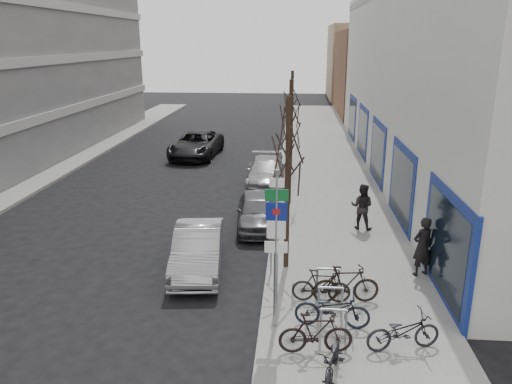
% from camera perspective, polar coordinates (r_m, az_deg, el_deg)
% --- Properties ---
extents(ground, '(120.00, 120.00, 0.00)m').
position_cam_1_polar(ground, '(13.36, -8.52, -14.99)').
color(ground, black).
rests_on(ground, ground).
extents(sidewalk_east, '(5.00, 70.00, 0.15)m').
position_cam_1_polar(sidewalk_east, '(22.21, 8.68, -1.53)').
color(sidewalk_east, slate).
rests_on(sidewalk_east, ground).
extents(brick_building_far, '(12.00, 14.00, 8.00)m').
position_cam_1_polar(brick_building_far, '(52.13, 16.18, 12.91)').
color(brick_building_far, brown).
rests_on(brick_building_far, ground).
extents(tan_building_far, '(13.00, 12.00, 9.00)m').
position_cam_1_polar(tan_building_far, '(66.94, 14.12, 14.23)').
color(tan_building_far, '#937A5B').
rests_on(tan_building_far, ground).
extents(highway_sign_pole, '(0.55, 0.10, 4.20)m').
position_cam_1_polar(highway_sign_pole, '(11.93, 2.31, -5.58)').
color(highway_sign_pole, gray).
rests_on(highway_sign_pole, ground).
extents(bike_rack, '(0.66, 2.26, 0.83)m').
position_cam_1_polar(bike_rack, '(13.29, 8.50, -11.88)').
color(bike_rack, gray).
rests_on(bike_rack, sidewalk_east).
extents(tree_near, '(1.80, 1.80, 5.50)m').
position_cam_1_polar(tree_near, '(14.82, 3.70, 5.52)').
color(tree_near, black).
rests_on(tree_near, ground).
extents(tree_mid, '(1.80, 1.80, 5.50)m').
position_cam_1_polar(tree_mid, '(21.23, 3.99, 8.95)').
color(tree_mid, black).
rests_on(tree_mid, ground).
extents(tree_far, '(1.80, 1.80, 5.50)m').
position_cam_1_polar(tree_far, '(27.69, 4.14, 10.79)').
color(tree_far, black).
rests_on(tree_far, ground).
extents(meter_front, '(0.10, 0.08, 1.27)m').
position_cam_1_polar(meter_front, '(15.31, 1.75, -6.60)').
color(meter_front, gray).
rests_on(meter_front, sidewalk_east).
extents(meter_mid, '(0.10, 0.08, 1.27)m').
position_cam_1_polar(meter_mid, '(20.47, 2.50, -0.47)').
color(meter_mid, gray).
rests_on(meter_mid, sidewalk_east).
extents(meter_back, '(0.10, 0.08, 1.27)m').
position_cam_1_polar(meter_back, '(25.77, 2.94, 3.16)').
color(meter_back, gray).
rests_on(meter_back, sidewalk_east).
extents(bike_near_left, '(0.83, 1.67, 0.98)m').
position_cam_1_polar(bike_near_left, '(11.14, 8.87, -18.26)').
color(bike_near_left, black).
rests_on(bike_near_left, sidewalk_east).
extents(bike_near_right, '(1.75, 0.67, 1.04)m').
position_cam_1_polar(bike_near_right, '(11.83, 6.84, -15.68)').
color(bike_near_right, black).
rests_on(bike_near_right, sidewalk_east).
extents(bike_mid_curb, '(1.91, 0.72, 1.14)m').
position_cam_1_polar(bike_mid_curb, '(12.81, 8.73, -12.76)').
color(bike_mid_curb, black).
rests_on(bike_mid_curb, sidewalk_east).
extents(bike_mid_inner, '(1.63, 0.52, 0.98)m').
position_cam_1_polar(bike_mid_inner, '(13.91, 7.46, -10.55)').
color(bike_mid_inner, black).
rests_on(bike_mid_inner, sidewalk_east).
extents(bike_far_curb, '(1.86, 0.96, 1.09)m').
position_cam_1_polar(bike_far_curb, '(12.34, 16.51, -14.72)').
color(bike_far_curb, black).
rests_on(bike_far_curb, sidewalk_east).
extents(bike_far_inner, '(1.89, 0.77, 1.12)m').
position_cam_1_polar(bike_far_inner, '(13.95, 10.26, -10.30)').
color(bike_far_inner, black).
rests_on(bike_far_inner, sidewalk_east).
extents(parked_car_front, '(1.92, 4.36, 1.39)m').
position_cam_1_polar(parked_car_front, '(16.01, -6.67, -6.48)').
color(parked_car_front, '#A2A2A7').
rests_on(parked_car_front, ground).
extents(parked_car_mid, '(1.92, 4.06, 1.34)m').
position_cam_1_polar(parked_car_mid, '(19.45, 0.15, -2.16)').
color(parked_car_mid, '#535359').
rests_on(parked_car_mid, ground).
extents(parked_car_back, '(2.06, 4.77, 1.37)m').
position_cam_1_polar(parked_car_back, '(25.12, 1.17, 2.27)').
color(parked_car_back, '#939397').
rests_on(parked_car_back, ground).
extents(lane_car, '(2.95, 5.81, 1.57)m').
position_cam_1_polar(lane_car, '(31.74, -6.84, 5.44)').
color(lane_car, black).
rests_on(lane_car, ground).
extents(pedestrian_near, '(0.81, 0.70, 1.86)m').
position_cam_1_polar(pedestrian_near, '(15.92, 18.48, -5.92)').
color(pedestrian_near, black).
rests_on(pedestrian_near, sidewalk_east).
extents(pedestrian_far, '(0.76, 0.63, 1.78)m').
position_cam_1_polar(pedestrian_far, '(19.23, 12.01, -1.60)').
color(pedestrian_far, black).
rests_on(pedestrian_far, sidewalk_east).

